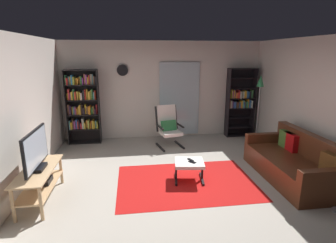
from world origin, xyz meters
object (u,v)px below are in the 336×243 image
(cell_phone, at_px, (192,162))
(bookshelf_near_sofa, at_px, (240,102))
(tv_remote, at_px, (191,160))
(lounge_armchair, at_px, (168,125))
(television, at_px, (36,151))
(bookshelf_near_tv, at_px, (83,105))
(floor_lamp_by_shelf, at_px, (260,89))
(tv_stand, at_px, (40,180))
(leather_sofa, at_px, (294,163))
(ottoman, at_px, (189,165))
(wall_clock, at_px, (122,70))

(cell_phone, bearing_deg, bookshelf_near_sofa, 12.77)
(tv_remote, relative_size, cell_phone, 1.03)
(lounge_armchair, bearing_deg, television, -135.90)
(television, bearing_deg, cell_phone, 6.91)
(bookshelf_near_tv, height_order, cell_phone, bookshelf_near_tv)
(cell_phone, height_order, floor_lamp_by_shelf, floor_lamp_by_shelf)
(lounge_armchair, distance_m, cell_phone, 2.00)
(tv_stand, height_order, tv_remote, tv_stand)
(bookshelf_near_sofa, distance_m, leather_sofa, 2.79)
(tv_remote, bearing_deg, bookshelf_near_sofa, 23.63)
(floor_lamp_by_shelf, bearing_deg, tv_remote, -140.80)
(ottoman, xyz_separation_m, floor_lamp_by_shelf, (2.15, 1.77, 1.11))
(television, height_order, wall_clock, wall_clock)
(bookshelf_near_tv, relative_size, tv_remote, 13.16)
(ottoman, bearing_deg, floor_lamp_by_shelf, 39.53)
(bookshelf_near_tv, relative_size, cell_phone, 13.54)
(bookshelf_near_tv, xyz_separation_m, leather_sofa, (4.18, -2.66, -0.71))
(bookshelf_near_tv, xyz_separation_m, ottoman, (2.24, -2.48, -0.71))
(tv_stand, distance_m, bookshelf_near_tv, 2.91)
(television, xyz_separation_m, tv_remote, (2.51, 0.40, -0.45))
(tv_remote, bearing_deg, floor_lamp_by_shelf, 10.93)
(bookshelf_near_sofa, relative_size, leather_sofa, 0.94)
(leather_sofa, distance_m, ottoman, 1.95)
(wall_clock, bearing_deg, bookshelf_near_sofa, -3.04)
(floor_lamp_by_shelf, relative_size, wall_clock, 6.11)
(ottoman, xyz_separation_m, wall_clock, (-1.21, 2.69, 1.55))
(television, height_order, leather_sofa, television)
(lounge_armchair, xyz_separation_m, tv_remote, (0.15, -1.89, -0.16))
(tv_remote, relative_size, wall_clock, 0.50)
(lounge_armchair, bearing_deg, floor_lamp_by_shelf, -4.16)
(wall_clock, bearing_deg, tv_stand, -112.68)
(bookshelf_near_sofa, distance_m, lounge_armchair, 2.21)
(bookshelf_near_sofa, bearing_deg, ottoman, -128.04)
(floor_lamp_by_shelf, height_order, wall_clock, wall_clock)
(leather_sofa, bearing_deg, tv_remote, 173.08)
(bookshelf_near_sofa, relative_size, floor_lamp_by_shelf, 1.07)
(television, distance_m, floor_lamp_by_shelf, 5.12)
(leather_sofa, xyz_separation_m, tv_remote, (-1.91, 0.23, 0.08))
(tv_stand, height_order, lounge_armchair, lounge_armchair)
(tv_stand, bearing_deg, lounge_armchair, 43.88)
(bookshelf_near_tv, xyz_separation_m, lounge_armchair, (2.13, -0.54, -0.48))
(television, distance_m, lounge_armchair, 3.30)
(tv_stand, distance_m, bookshelf_near_sofa, 5.33)
(tv_stand, xyz_separation_m, cell_phone, (2.52, 0.29, 0.02))
(bookshelf_near_sofa, xyz_separation_m, leather_sofa, (-0.03, -2.71, -0.68))
(bookshelf_near_tv, relative_size, wall_clock, 6.54)
(bookshelf_near_sofa, xyz_separation_m, floor_lamp_by_shelf, (0.17, -0.75, 0.44))
(television, height_order, bookshelf_near_sofa, bookshelf_near_sofa)
(floor_lamp_by_shelf, xyz_separation_m, wall_clock, (-3.36, 0.92, 0.44))
(leather_sofa, distance_m, lounge_armchair, 2.96)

